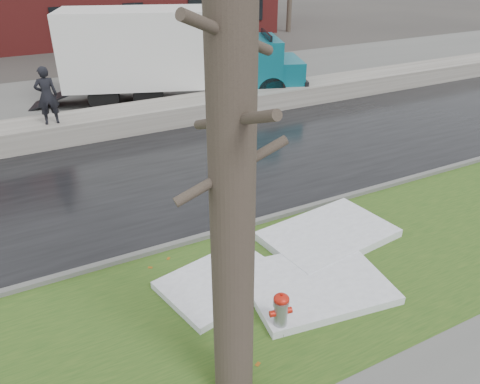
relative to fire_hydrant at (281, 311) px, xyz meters
name	(u,v)px	position (x,y,z in m)	size (l,w,h in m)	color
ground	(270,249)	(1.11, 2.18, -0.47)	(120.00, 120.00, 0.00)	#47423D
verge	(303,281)	(1.11, 0.93, -0.45)	(60.00, 4.50, 0.04)	#264A18
road	(190,170)	(1.11, 6.68, -0.45)	(60.00, 7.00, 0.03)	black
parking_lot	(116,96)	(1.11, 15.18, -0.45)	(60.00, 9.00, 0.03)	slate
curb	(248,225)	(1.11, 3.18, -0.40)	(60.00, 0.15, 0.14)	slate
snowbank	(145,117)	(1.11, 10.88, -0.09)	(60.00, 1.60, 0.75)	#A9A49B
fire_hydrant	(281,311)	(0.00, 0.00, 0.00)	(0.40, 0.36, 0.80)	#94979B
tree	(232,176)	(-1.20, -0.64, 3.03)	(1.43, 1.70, 6.86)	brown
box_truck	(168,54)	(2.99, 13.36, 1.48)	(10.99, 5.57, 3.69)	black
worker	(47,95)	(-2.04, 10.56, 1.19)	(0.67, 0.44, 1.83)	black
snow_patch_near	(315,283)	(1.21, 0.67, -0.35)	(2.60, 2.00, 0.16)	white
snow_patch_far	(222,282)	(-0.34, 1.54, -0.36)	(2.20, 1.60, 0.14)	white
snow_patch_side	(328,234)	(2.46, 1.91, -0.34)	(2.80, 1.80, 0.18)	white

